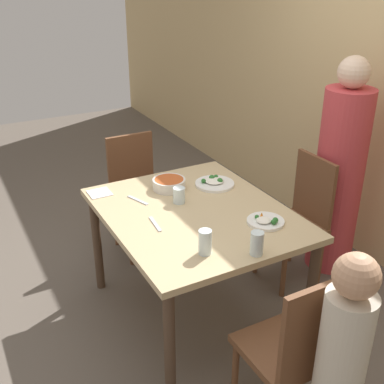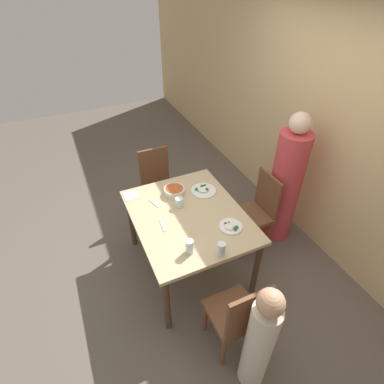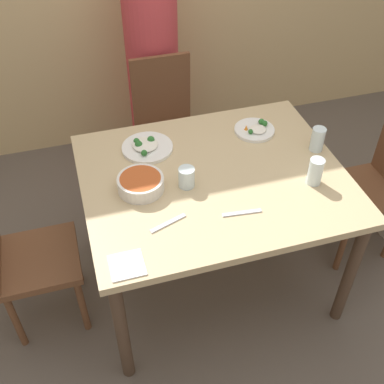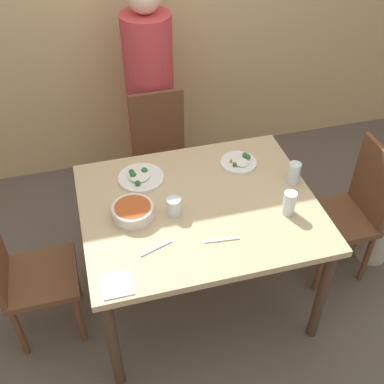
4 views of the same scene
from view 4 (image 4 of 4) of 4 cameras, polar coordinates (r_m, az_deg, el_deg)
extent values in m
plane|color=#60564C|center=(3.19, 0.71, -11.82)|extent=(10.00, 10.00, 0.00)
cube|color=tan|center=(2.63, 0.85, -1.81)|extent=(1.27, 1.05, 0.04)
cylinder|color=#4C3828|center=(2.58, -9.31, -17.32)|extent=(0.06, 0.06, 0.74)
cylinder|color=#4C3828|center=(2.81, 15.11, -11.73)|extent=(0.06, 0.06, 0.74)
cylinder|color=#4C3828|center=(3.18, -11.63, -3.25)|extent=(0.06, 0.06, 0.74)
cylinder|color=#4C3828|center=(3.37, 8.13, 0.28)|extent=(0.06, 0.06, 0.74)
cube|color=brown|center=(3.42, -3.28, 2.85)|extent=(0.40, 0.40, 0.04)
cube|color=brown|center=(3.42, -4.13, 8.14)|extent=(0.38, 0.03, 0.48)
cylinder|color=brown|center=(3.42, -5.23, -2.22)|extent=(0.04, 0.04, 0.41)
cylinder|color=brown|center=(3.47, 0.11, -1.27)|extent=(0.04, 0.04, 0.41)
cylinder|color=brown|center=(3.67, -6.22, 1.19)|extent=(0.04, 0.04, 0.41)
cylinder|color=brown|center=(3.72, -1.22, 2.04)|extent=(0.04, 0.04, 0.41)
cube|color=brown|center=(3.16, 16.90, -3.18)|extent=(0.40, 0.40, 0.04)
cube|color=brown|center=(3.08, 20.81, 1.00)|extent=(0.03, 0.38, 0.48)
cylinder|color=brown|center=(3.34, 12.38, -4.62)|extent=(0.04, 0.04, 0.41)
cylinder|color=brown|center=(3.15, 14.87, -8.72)|extent=(0.04, 0.04, 0.41)
cylinder|color=brown|center=(3.48, 17.30, -3.50)|extent=(0.04, 0.04, 0.41)
cylinder|color=brown|center=(3.30, 19.98, -7.34)|extent=(0.04, 0.04, 0.41)
cube|color=brown|center=(2.84, -17.47, -9.63)|extent=(0.40, 0.40, 0.04)
cylinder|color=brown|center=(2.89, -13.16, -14.44)|extent=(0.04, 0.04, 0.41)
cylinder|color=brown|center=(3.10, -13.70, -9.52)|extent=(0.04, 0.04, 0.41)
cylinder|color=brown|center=(2.94, -19.75, -15.36)|extent=(0.04, 0.04, 0.41)
cylinder|color=brown|center=(3.14, -19.74, -10.44)|extent=(0.04, 0.04, 0.41)
cylinder|color=#C63D42|center=(3.61, -4.88, 9.99)|extent=(0.34, 0.34, 1.38)
cylinder|color=silver|center=(2.54, -7.01, -2.30)|extent=(0.22, 0.22, 0.07)
cylinder|color=#BC5123|center=(2.52, -7.07, -1.78)|extent=(0.19, 0.19, 0.01)
cylinder|color=white|center=(2.79, -6.06, 1.68)|extent=(0.27, 0.27, 0.02)
ellipsoid|color=white|center=(2.78, -6.30, 2.00)|extent=(0.13, 0.13, 0.02)
sphere|color=#2D702D|center=(2.77, -6.99, 2.01)|extent=(0.04, 0.04, 0.04)
sphere|color=#2D702D|center=(2.72, -6.46, 1.07)|extent=(0.03, 0.03, 0.03)
sphere|color=#2D702D|center=(2.79, -5.67, 2.53)|extent=(0.04, 0.04, 0.04)
sphere|color=#2D702D|center=(2.80, -7.19, 2.39)|extent=(0.03, 0.03, 0.03)
cylinder|color=white|center=(2.90, 5.53, 3.48)|extent=(0.22, 0.22, 0.02)
ellipsoid|color=white|center=(2.87, 5.89, 3.54)|extent=(0.09, 0.09, 0.02)
sphere|color=#2D702D|center=(2.92, 6.32, 4.37)|extent=(0.03, 0.03, 0.03)
sphere|color=#2D702D|center=(2.85, 5.08, 3.29)|extent=(0.03, 0.03, 0.03)
sphere|color=#2D702D|center=(2.91, 6.65, 4.17)|extent=(0.03, 0.03, 0.03)
cone|color=orange|center=(2.87, 4.65, 3.76)|extent=(0.02, 0.02, 0.03)
cylinder|color=silver|center=(2.53, -2.16, -1.73)|extent=(0.08, 0.08, 0.10)
cylinder|color=silver|center=(2.78, 12.00, 2.22)|extent=(0.07, 0.07, 0.13)
cylinder|color=silver|center=(2.57, 11.45, -1.29)|extent=(0.07, 0.07, 0.14)
cube|color=white|center=(2.26, -8.86, -10.87)|extent=(0.14, 0.14, 0.01)
cube|color=silver|center=(2.43, 3.53, -5.65)|extent=(0.18, 0.04, 0.01)
cube|color=silver|center=(2.39, -4.36, -6.63)|extent=(0.18, 0.08, 0.01)
camera|label=1|loc=(2.89, 63.85, 11.07)|focal=45.00mm
camera|label=2|loc=(2.72, 63.68, 26.42)|focal=28.00mm
camera|label=3|loc=(0.31, -21.91, -16.49)|focal=45.00mm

